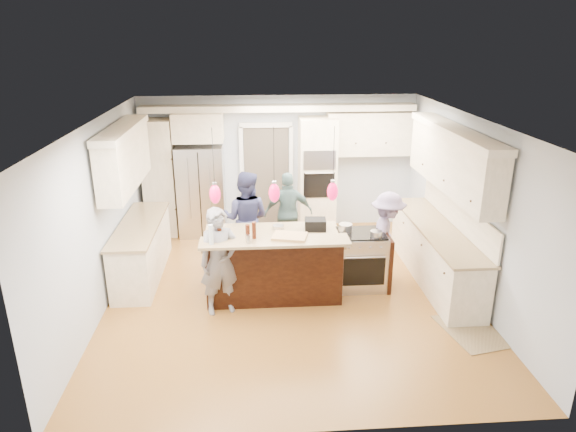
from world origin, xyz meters
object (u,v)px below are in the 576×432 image
at_px(person_bar_end, 220,262).
at_px(person_far_left, 246,219).
at_px(refrigerator, 202,191).
at_px(island_range, 362,260).
at_px(kitchen_island, 274,263).

height_order(person_bar_end, person_far_left, person_far_left).
bearing_deg(refrigerator, person_far_left, -59.74).
distance_m(island_range, person_bar_end, 2.31).
relative_size(island_range, person_far_left, 0.55).
bearing_deg(person_bar_end, kitchen_island, 18.84).
bearing_deg(kitchen_island, person_far_left, 111.80).
distance_m(refrigerator, island_range, 3.71).
distance_m(refrigerator, person_far_left, 1.76).
distance_m(kitchen_island, island_range, 1.41).
relative_size(refrigerator, person_bar_end, 1.13).
xyz_separation_m(refrigerator, person_bar_end, (0.52, -3.14, -0.11)).
bearing_deg(person_bar_end, island_range, -0.70).
relative_size(kitchen_island, person_bar_end, 1.32).
distance_m(person_bar_end, person_far_left, 1.66).
bearing_deg(person_far_left, person_bar_end, 93.52).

